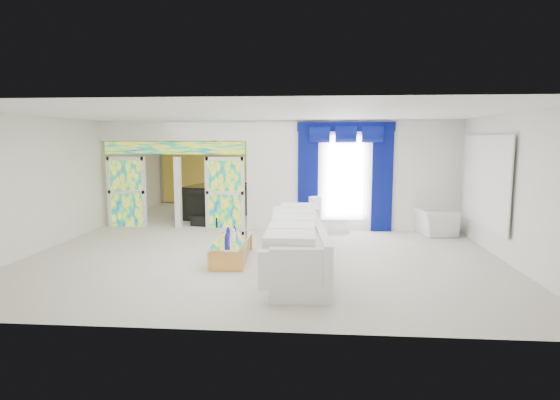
# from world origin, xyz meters

# --- Properties ---
(floor) EXTENTS (12.00, 12.00, 0.00)m
(floor) POSITION_xyz_m (0.00, 0.00, 0.00)
(floor) COLOR #B7AF9E
(floor) RESTS_ON ground
(dividing_wall) EXTENTS (5.70, 0.18, 3.00)m
(dividing_wall) POSITION_xyz_m (2.15, 1.00, 1.50)
(dividing_wall) COLOR white
(dividing_wall) RESTS_ON ground
(dividing_header) EXTENTS (4.30, 0.18, 0.55)m
(dividing_header) POSITION_xyz_m (-2.85, 1.00, 2.73)
(dividing_header) COLOR white
(dividing_header) RESTS_ON dividing_wall
(stained_panel_left) EXTENTS (0.95, 0.04, 2.00)m
(stained_panel_left) POSITION_xyz_m (-4.28, 1.00, 1.00)
(stained_panel_left) COLOR #994C3F
(stained_panel_left) RESTS_ON ground
(stained_panel_right) EXTENTS (0.95, 0.04, 2.00)m
(stained_panel_right) POSITION_xyz_m (-1.42, 1.00, 1.00)
(stained_panel_right) COLOR #994C3F
(stained_panel_right) RESTS_ON ground
(stained_transom) EXTENTS (4.00, 0.05, 0.35)m
(stained_transom) POSITION_xyz_m (-2.85, 1.00, 2.25)
(stained_transom) COLOR #994C3F
(stained_transom) RESTS_ON dividing_header
(window_pane) EXTENTS (1.00, 0.02, 2.30)m
(window_pane) POSITION_xyz_m (1.90, 0.90, 1.45)
(window_pane) COLOR white
(window_pane) RESTS_ON dividing_wall
(blue_drape_left) EXTENTS (0.55, 0.10, 2.80)m
(blue_drape_left) POSITION_xyz_m (0.90, 0.87, 1.40)
(blue_drape_left) COLOR #040C4C
(blue_drape_left) RESTS_ON ground
(blue_drape_right) EXTENTS (0.55, 0.10, 2.80)m
(blue_drape_right) POSITION_xyz_m (2.90, 0.87, 1.40)
(blue_drape_right) COLOR #040C4C
(blue_drape_right) RESTS_ON ground
(blue_pelmet) EXTENTS (2.60, 0.12, 0.25)m
(blue_pelmet) POSITION_xyz_m (1.90, 0.87, 2.82)
(blue_pelmet) COLOR #040C4C
(blue_pelmet) RESTS_ON dividing_wall
(wall_mirror) EXTENTS (0.04, 2.70, 1.90)m
(wall_mirror) POSITION_xyz_m (4.94, -1.00, 1.55)
(wall_mirror) COLOR white
(wall_mirror) RESTS_ON ground
(gold_curtains) EXTENTS (9.70, 0.12, 2.90)m
(gold_curtains) POSITION_xyz_m (0.00, 5.90, 1.50)
(gold_curtains) COLOR gold
(gold_curtains) RESTS_ON ground
(white_sofa) EXTENTS (1.31, 4.55, 0.86)m
(white_sofa) POSITION_xyz_m (0.74, -2.74, 0.43)
(white_sofa) COLOR white
(white_sofa) RESTS_ON ground
(coffee_table) EXTENTS (0.75, 1.88, 0.41)m
(coffee_table) POSITION_xyz_m (-0.61, -2.44, 0.20)
(coffee_table) COLOR #CB8E3F
(coffee_table) RESTS_ON ground
(console_table) EXTENTS (1.16, 0.41, 0.38)m
(console_table) POSITION_xyz_m (1.41, 0.59, 0.19)
(console_table) COLOR white
(console_table) RESTS_ON ground
(table_lamp) EXTENTS (0.36, 0.36, 0.58)m
(table_lamp) POSITION_xyz_m (1.11, 0.59, 0.67)
(table_lamp) COLOR white
(table_lamp) RESTS_ON console_table
(armchair) EXTENTS (1.07, 1.17, 0.67)m
(armchair) POSITION_xyz_m (4.24, 0.52, 0.34)
(armchair) COLOR white
(armchair) RESTS_ON ground
(grand_piano) EXTENTS (2.00, 2.36, 1.03)m
(grand_piano) POSITION_xyz_m (-2.03, 2.84, 0.52)
(grand_piano) COLOR black
(grand_piano) RESTS_ON ground
(piano_bench) EXTENTS (0.93, 0.54, 0.29)m
(piano_bench) POSITION_xyz_m (-2.03, 1.24, 0.15)
(piano_bench) COLOR black
(piano_bench) RESTS_ON ground
(tv_console) EXTENTS (0.63, 0.59, 0.82)m
(tv_console) POSITION_xyz_m (-4.71, 2.47, 0.41)
(tv_console) COLOR tan
(tv_console) RESTS_ON ground
(chandelier) EXTENTS (0.60, 0.60, 0.60)m
(chandelier) POSITION_xyz_m (-2.30, 3.40, 2.65)
(chandelier) COLOR gold
(chandelier) RESTS_ON ceiling
(decanters) EXTENTS (0.15, 1.06, 0.23)m
(decanters) POSITION_xyz_m (-0.64, -2.47, 0.49)
(decanters) COLOR #1F148F
(decanters) RESTS_ON coffee_table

